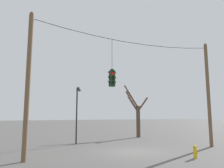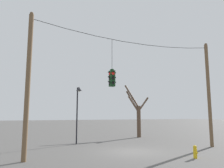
{
  "view_description": "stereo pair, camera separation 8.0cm",
  "coord_description": "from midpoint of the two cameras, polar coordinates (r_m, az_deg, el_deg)",
  "views": [
    {
      "loc": [
        -7.72,
        -13.65,
        2.52
      ],
      "look_at": [
        -1.77,
        -0.5,
        4.58
      ],
      "focal_mm": 35.0,
      "sensor_mm": 36.0,
      "label": 1
    },
    {
      "loc": [
        -7.65,
        -13.68,
        2.52
      ],
      "look_at": [
        -1.77,
        -0.5,
        4.58
      ],
      "focal_mm": 35.0,
      "sensor_mm": 36.0,
      "label": 2
    }
  ],
  "objects": [
    {
      "name": "span_wire",
      "position": [
        16.15,
        5.7,
        11.18
      ],
      "size": [
        14.06,
        0.03,
        0.58
      ],
      "color": "black"
    },
    {
      "name": "utility_pole_left",
      "position": [
        13.3,
        -21.29,
        0.14
      ],
      "size": [
        0.28,
        0.28,
        8.63
      ],
      "color": "brown",
      "rests_on": "ground_plane"
    },
    {
      "name": "fire_hydrant",
      "position": [
        14.32,
        20.73,
        -16.19
      ],
      "size": [
        0.22,
        0.3,
        0.75
      ],
      "color": "gold",
      "rests_on": "ground_plane"
    },
    {
      "name": "utility_pole_right",
      "position": [
        19.83,
        23.75,
        -2.27
      ],
      "size": [
        0.28,
        0.28,
        8.63
      ],
      "color": "brown",
      "rests_on": "ground_plane"
    },
    {
      "name": "street_lamp",
      "position": [
        19.68,
        -9.03,
        -4.32
      ],
      "size": [
        0.51,
        0.87,
        5.01
      ],
      "color": "black",
      "rests_on": "ground_plane"
    },
    {
      "name": "ground_plane",
      "position": [
        15.88,
        5.18,
        -17.21
      ],
      "size": [
        200.0,
        200.0,
        0.0
      ],
      "primitive_type": "plane",
      "color": "#565451"
    },
    {
      "name": "traffic_light_near_left_pole",
      "position": [
        14.64,
        -0.16,
        1.57
      ],
      "size": [
        0.58,
        0.58,
        3.27
      ],
      "color": "#143819"
    },
    {
      "name": "bare_tree",
      "position": [
        25.91,
        6.38,
        -7.69
      ],
      "size": [
        2.82,
        2.1,
        6.21
      ],
      "color": "brown",
      "rests_on": "ground_plane"
    }
  ]
}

